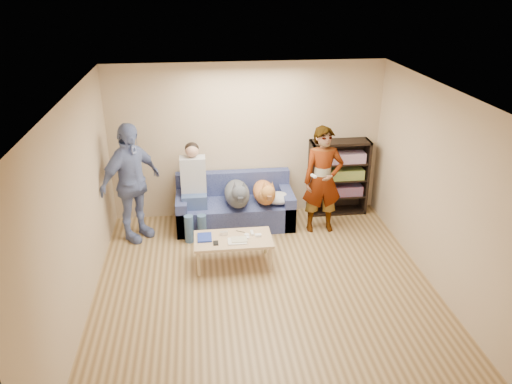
{
  "coord_description": "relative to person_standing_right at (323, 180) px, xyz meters",
  "views": [
    {
      "loc": [
        -0.78,
        -5.35,
        3.87
      ],
      "look_at": [
        0.0,
        1.2,
        0.95
      ],
      "focal_mm": 35.0,
      "sensor_mm": 36.0,
      "label": 1
    }
  ],
  "objects": [
    {
      "name": "pen_black",
      "position": [
        -1.37,
        -0.72,
        -0.44
      ],
      "size": [
        0.13,
        0.08,
        0.01
      ],
      "primitive_type": "cylinder",
      "rotation": [
        0.0,
        1.57,
        -0.52
      ],
      "color": "black",
      "rests_on": "coffee_table"
    },
    {
      "name": "person_standing_right",
      "position": [
        0.0,
        0.0,
        0.0
      ],
      "size": [
        0.64,
        0.42,
        1.73
      ],
      "primitive_type": "imported",
      "rotation": [
        0.0,
        0.0,
        -0.01
      ],
      "color": "gray",
      "rests_on": "ground"
    },
    {
      "name": "camera_silver",
      "position": [
        -1.61,
        -0.78,
        -0.42
      ],
      "size": [
        0.11,
        0.06,
        0.05
      ],
      "primitive_type": "cube",
      "color": "silver",
      "rests_on": "coffee_table"
    },
    {
      "name": "bookshelf",
      "position": [
        0.43,
        0.61,
        -0.19
      ],
      "size": [
        1.0,
        0.34,
        1.3
      ],
      "color": "black",
      "rests_on": "ground"
    },
    {
      "name": "ground",
      "position": [
        -1.12,
        -1.72,
        -0.87
      ],
      "size": [
        5.0,
        5.0,
        0.0
      ],
      "primitive_type": "plane",
      "color": "brown",
      "rests_on": "ground"
    },
    {
      "name": "coffee_table",
      "position": [
        -1.49,
        -0.9,
        -0.49
      ],
      "size": [
        1.1,
        0.6,
        0.42
      ],
      "color": "#DAAA86",
      "rests_on": "ground"
    },
    {
      "name": "magazine",
      "position": [
        -1.41,
        -0.98,
        -0.43
      ],
      "size": [
        0.22,
        0.17,
        0.01
      ],
      "primitive_type": "cube",
      "color": "beige",
      "rests_on": "coffee_table"
    },
    {
      "name": "headphone_cup_a",
      "position": [
        -1.29,
        -0.92,
        -0.44
      ],
      "size": [
        0.07,
        0.07,
        0.02
      ],
      "primitive_type": "cylinder",
      "color": "white",
      "rests_on": "coffee_table"
    },
    {
      "name": "held_controller",
      "position": [
        -0.2,
        -0.2,
        0.16
      ],
      "size": [
        0.08,
        0.12,
        0.03
      ],
      "primitive_type": "cube",
      "rotation": [
        0.0,
        0.0,
        0.33
      ],
      "color": "white",
      "rests_on": "person_standing_right"
    },
    {
      "name": "dog_gray",
      "position": [
        -1.34,
        0.15,
        -0.23
      ],
      "size": [
        0.4,
        1.25,
        0.59
      ],
      "color": "#4F545A",
      "rests_on": "sofa"
    },
    {
      "name": "controller_b",
      "position": [
        -1.13,
        -0.88,
        -0.43
      ],
      "size": [
        0.09,
        0.06,
        0.03
      ],
      "primitive_type": "cube",
      "color": "white",
      "rests_on": "coffee_table"
    },
    {
      "name": "person_standing_left",
      "position": [
        -2.96,
        0.08,
        0.07
      ],
      "size": [
        1.09,
        1.1,
        1.87
      ],
      "primitive_type": "imported",
      "rotation": [
        0.0,
        0.0,
        0.8
      ],
      "color": "#7785BF",
      "rests_on": "ground"
    },
    {
      "name": "pen_orange",
      "position": [
        -1.51,
        -1.06,
        -0.44
      ],
      "size": [
        0.13,
        0.06,
        0.01
      ],
      "primitive_type": "cylinder",
      "rotation": [
        0.0,
        1.57,
        0.35
      ],
      "color": "#C75E1C",
      "rests_on": "coffee_table"
    },
    {
      "name": "blanket",
      "position": [
        -0.66,
        0.19,
        -0.36
      ],
      "size": [
        0.47,
        0.4,
        0.16
      ],
      "primitive_type": "ellipsoid",
      "color": "#B9B8BD",
      "rests_on": "sofa"
    },
    {
      "name": "wall_back",
      "position": [
        -1.12,
        0.78,
        0.43
      ],
      "size": [
        4.5,
        0.0,
        4.5
      ],
      "primitive_type": "plane",
      "rotation": [
        1.57,
        0.0,
        0.0
      ],
      "color": "tan",
      "rests_on": "ground"
    },
    {
      "name": "wallet",
      "position": [
        -1.74,
        -1.02,
        -0.44
      ],
      "size": [
        0.07,
        0.12,
        0.02
      ],
      "primitive_type": "cube",
      "color": "black",
      "rests_on": "coffee_table"
    },
    {
      "name": "wall_right",
      "position": [
        1.13,
        -1.72,
        0.43
      ],
      "size": [
        0.0,
        5.0,
        5.0
      ],
      "primitive_type": "plane",
      "rotation": [
        1.57,
        0.0,
        -1.57
      ],
      "color": "tan",
      "rests_on": "ground"
    },
    {
      "name": "controller_a",
      "position": [
        -1.21,
        -0.8,
        -0.43
      ],
      "size": [
        0.04,
        0.13,
        0.03
      ],
      "primitive_type": "cube",
      "color": "white",
      "rests_on": "coffee_table"
    },
    {
      "name": "notebook_blue",
      "position": [
        -1.89,
        -0.85,
        -0.43
      ],
      "size": [
        0.2,
        0.26,
        0.03
      ],
      "primitive_type": "cube",
      "color": "#1C319A",
      "rests_on": "coffee_table"
    },
    {
      "name": "wall_left",
      "position": [
        -3.37,
        -1.72,
        0.43
      ],
      "size": [
        0.0,
        5.0,
        5.0
      ],
      "primitive_type": "plane",
      "rotation": [
        1.57,
        0.0,
        1.57
      ],
      "color": "tan",
      "rests_on": "ground"
    },
    {
      "name": "dog_tan",
      "position": [
        -0.89,
        0.2,
        -0.26
      ],
      "size": [
        0.36,
        1.14,
        0.52
      ],
      "color": "#C87C3D",
      "rests_on": "sofa"
    },
    {
      "name": "ceiling",
      "position": [
        -1.12,
        -1.72,
        1.73
      ],
      "size": [
        5.0,
        5.0,
        0.0
      ],
      "primitive_type": "plane",
      "rotation": [
        3.14,
        0.0,
        0.0
      ],
      "color": "white",
      "rests_on": "ground"
    },
    {
      "name": "sofa",
      "position": [
        -1.37,
        0.38,
        -0.59
      ],
      "size": [
        1.9,
        0.85,
        0.82
      ],
      "color": "#515B93",
      "rests_on": "ground"
    },
    {
      "name": "person_seated",
      "position": [
        -2.02,
        0.25,
        -0.09
      ],
      "size": [
        0.4,
        0.73,
        1.47
      ],
      "color": "#3F5B8A",
      "rests_on": "sofa"
    },
    {
      "name": "papers",
      "position": [
        -1.44,
        -1.0,
        -0.44
      ],
      "size": [
        0.26,
        0.2,
        0.02
      ],
      "primitive_type": "cube",
      "color": "white",
      "rests_on": "coffee_table"
    },
    {
      "name": "wall_front",
      "position": [
        -1.12,
        -4.22,
        0.43
      ],
      "size": [
        4.5,
        0.0,
        4.5
      ],
      "primitive_type": "plane",
      "rotation": [
        -1.57,
        0.0,
        0.0
      ],
      "color": "tan",
      "rests_on": "ground"
    },
    {
      "name": "headphone_cup_b",
      "position": [
        -1.29,
        -0.84,
        -0.44
      ],
      "size": [
        0.07,
        0.07,
        0.02
      ],
      "primitive_type": "cylinder",
      "color": "white",
      "rests_on": "coffee_table"
    }
  ]
}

